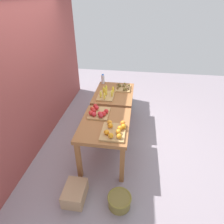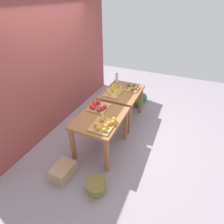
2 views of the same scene
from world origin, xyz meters
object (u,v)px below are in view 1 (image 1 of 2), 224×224
(watermelon_pile, at_px, (126,100))
(cardboard_produce_box, at_px, (75,193))
(wicker_basket, at_px, (119,201))
(banana_crate, at_px, (106,94))
(orange_bin, at_px, (114,131))
(display_table_right, at_px, (114,97))
(kiwi_bin, at_px, (123,88))
(water_bottle, at_px, (103,79))
(display_table_left, at_px, (105,129))
(apple_bin, at_px, (98,112))

(watermelon_pile, height_order, cardboard_produce_box, watermelon_pile)
(wicker_basket, bearing_deg, cardboard_produce_box, 88.17)
(banana_crate, bearing_deg, orange_bin, -164.30)
(display_table_right, xyz_separation_m, kiwi_bin, (0.19, -0.18, 0.15))
(water_bottle, bearing_deg, display_table_left, -168.52)
(apple_bin, distance_m, kiwi_bin, 1.13)
(kiwi_bin, bearing_deg, water_bottle, 64.21)
(display_table_right, relative_size, water_bottle, 4.60)
(apple_bin, height_order, cardboard_produce_box, apple_bin)
(apple_bin, bearing_deg, banana_crate, -1.88)
(apple_bin, bearing_deg, watermelon_pile, -11.57)
(watermelon_pile, bearing_deg, banana_crate, 162.78)
(orange_bin, bearing_deg, display_table_right, 7.91)
(apple_bin, bearing_deg, water_bottle, 6.85)
(water_bottle, bearing_deg, cardboard_produce_box, -179.68)
(kiwi_bin, height_order, cardboard_produce_box, kiwi_bin)
(orange_bin, height_order, water_bottle, water_bottle)
(display_table_left, distance_m, apple_bin, 0.32)
(orange_bin, relative_size, kiwi_bin, 1.24)
(display_table_right, xyz_separation_m, apple_bin, (-0.89, 0.16, 0.16))
(apple_bin, relative_size, water_bottle, 1.79)
(display_table_left, xyz_separation_m, orange_bin, (-0.23, -0.19, 0.16))
(display_table_right, xyz_separation_m, water_bottle, (0.42, 0.31, 0.22))
(display_table_left, xyz_separation_m, display_table_right, (1.12, 0.00, 0.00))
(kiwi_bin, bearing_deg, orange_bin, -179.57)
(orange_bin, xyz_separation_m, kiwi_bin, (1.53, 0.01, -0.00))
(display_table_right, relative_size, kiwi_bin, 2.89)
(display_table_right, distance_m, water_bottle, 0.57)
(banana_crate, height_order, wicker_basket, banana_crate)
(banana_crate, bearing_deg, wicker_basket, -164.94)
(wicker_basket, bearing_deg, water_bottle, 15.30)
(orange_bin, xyz_separation_m, wicker_basket, (-0.66, -0.16, -0.72))
(cardboard_produce_box, bearing_deg, watermelon_pile, -10.05)
(apple_bin, xyz_separation_m, cardboard_produce_box, (-1.09, 0.14, -0.71))
(display_table_left, bearing_deg, wicker_basket, -158.36)
(water_bottle, xyz_separation_m, wicker_basket, (-2.43, -0.66, -0.79))
(cardboard_produce_box, bearing_deg, orange_bin, -37.45)
(apple_bin, distance_m, water_bottle, 1.32)
(display_table_left, distance_m, orange_bin, 0.33)
(watermelon_pile, bearing_deg, cardboard_produce_box, 169.95)
(kiwi_bin, height_order, wicker_basket, kiwi_bin)
(orange_bin, xyz_separation_m, water_bottle, (1.77, 0.50, 0.07))
(display_table_right, distance_m, orange_bin, 1.37)
(water_bottle, bearing_deg, kiwi_bin, -115.79)
(display_table_left, xyz_separation_m, wicker_basket, (-0.88, -0.35, -0.56))
(orange_bin, height_order, wicker_basket, orange_bin)
(wicker_basket, bearing_deg, display_table_left, 21.64)
(orange_bin, height_order, cardboard_produce_box, orange_bin)
(apple_bin, height_order, watermelon_pile, apple_bin)
(display_table_right, relative_size, orange_bin, 2.33)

